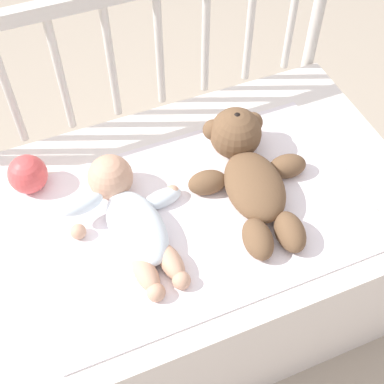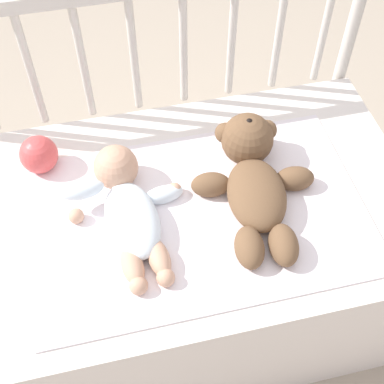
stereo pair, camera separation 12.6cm
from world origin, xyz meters
TOP-DOWN VIEW (x-y plane):
  - ground_plane at (0.00, 0.00)m, footprint 12.00×12.00m
  - crib_mattress at (0.00, 0.00)m, footprint 1.14×0.70m
  - crib_rail at (0.00, 0.38)m, footprint 1.14×0.04m
  - blanket at (0.01, -0.04)m, footprint 0.81×0.52m
  - teddy_bear at (0.16, 0.01)m, footprint 0.31×0.43m
  - baby at (-0.15, -0.00)m, footprint 0.29×0.39m
  - toy_ball at (-0.35, 0.20)m, footprint 0.10×0.10m

SIDE VIEW (x-z plane):
  - ground_plane at x=0.00m, z-range 0.00..0.00m
  - crib_mattress at x=0.00m, z-range 0.00..0.49m
  - blanket at x=0.01m, z-range 0.49..0.50m
  - baby at x=-0.15m, z-range 0.48..0.59m
  - toy_ball at x=-0.35m, z-range 0.49..0.59m
  - teddy_bear at x=0.16m, z-range 0.48..0.61m
  - crib_rail at x=0.00m, z-range 0.17..1.05m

